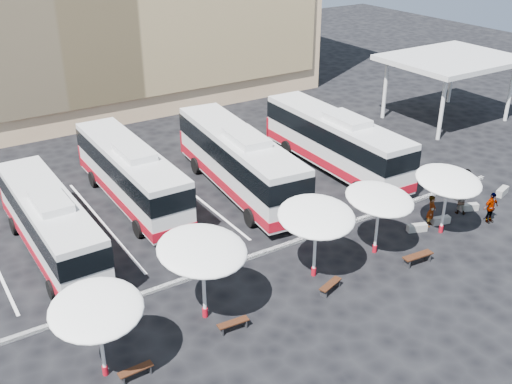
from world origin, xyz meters
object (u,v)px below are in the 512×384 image
bus_2 (239,160)px  sunshade_1 (202,250)px  conc_bench_0 (417,228)px  passenger_0 (431,211)px  passenger_1 (461,201)px  sunshade_3 (380,199)px  conc_bench_1 (441,220)px  sunshade_0 (96,310)px  bus_1 (130,173)px  sunshade_4 (449,181)px  wood_bench_2 (330,285)px  bus_3 (335,140)px  wood_bench_3 (418,257)px  sunshade_2 (316,217)px  passenger_3 (465,183)px  passenger_2 (491,208)px  conc_bench_2 (469,207)px  conc_bench_3 (502,191)px  bus_0 (50,222)px  wood_bench_0 (136,371)px  wood_bench_1 (233,324)px

bus_2 → sunshade_1: bus_2 is taller
sunshade_1 → conc_bench_0: (13.35, 0.33, -3.16)m
passenger_0 → passenger_1: size_ratio=1.17×
sunshade_3 → conc_bench_1: bearing=2.7°
bus_2 → sunshade_0: size_ratio=3.24×
bus_1 → sunshade_4: size_ratio=3.32×
wood_bench_2 → bus_3: bearing=50.1°
wood_bench_3 → conc_bench_0: (2.42, 2.33, -0.19)m
bus_3 → wood_bench_3: size_ratio=7.56×
sunshade_2 → bus_3: bearing=46.5°
sunshade_3 → passenger_3: size_ratio=2.48×
conc_bench_0 → passenger_2: passenger_2 is taller
sunshade_1 → conc_bench_2: 18.03m
conc_bench_0 → conc_bench_3: conc_bench_3 is taller
passenger_1 → passenger_3: size_ratio=0.90×
sunshade_4 → passenger_0: bearing=86.6°
bus_0 → conc_bench_1: 21.02m
bus_0 → sunshade_0: 9.91m
bus_3 → wood_bench_3: (-3.98, -11.42, -1.68)m
bus_1 → conc_bench_0: 16.67m
bus_0 → sunshade_3: (13.95, -8.75, 1.21)m
passenger_2 → passenger_3: size_ratio=1.03×
wood_bench_0 → wood_bench_2: bearing=2.1°
sunshade_3 → conc_bench_1: size_ratio=4.04×
passenger_3 → conc_bench_1: bearing=-1.6°
sunshade_3 → conc_bench_2: (7.85, 0.47, -2.86)m
sunshade_4 → passenger_0: 2.35m
sunshade_1 → conc_bench_1: size_ratio=4.44×
wood_bench_1 → wood_bench_3: wood_bench_3 is taller
bus_0 → passenger_0: bearing=-24.8°
bus_0 → passenger_0: size_ratio=6.24×
bus_1 → sunshade_0: (-6.48, -13.08, 1.10)m
sunshade_4 → passenger_3: size_ratio=2.07×
sunshade_3 → sunshade_0: bearing=-176.0°
bus_1 → passenger_0: bus_1 is taller
bus_0 → passenger_2: 23.76m
sunshade_2 → passenger_0: (8.48, 0.43, -2.31)m
bus_2 → wood_bench_2: size_ratio=9.19×
sunshade_3 → passenger_3: sunshade_3 is taller
wood_bench_0 → conc_bench_3: bearing=5.8°
bus_2 → conc_bench_0: 11.27m
sunshade_1 → conc_bench_0: bearing=1.4°
passenger_2 → sunshade_3: bearing=177.3°
sunshade_4 → bus_0: bearing=153.5°
sunshade_0 → conc_bench_1: (20.01, 1.29, -2.86)m
sunshade_2 → wood_bench_1: sunshade_2 is taller
bus_0 → sunshade_0: size_ratio=2.79×
bus_2 → conc_bench_1: bus_2 is taller
wood_bench_3 → conc_bench_3: 10.55m
wood_bench_1 → conc_bench_2: (17.19, 1.89, -0.12)m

